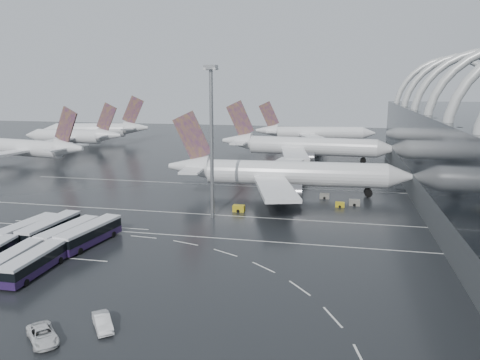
% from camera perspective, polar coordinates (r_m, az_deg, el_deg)
% --- Properties ---
extents(ground, '(420.00, 420.00, 0.00)m').
position_cam_1_polar(ground, '(85.52, -4.86, -6.48)').
color(ground, black).
rests_on(ground, ground).
extents(lane_marking_near, '(120.00, 0.25, 0.01)m').
position_cam_1_polar(lane_marking_near, '(83.70, -5.25, -6.89)').
color(lane_marking_near, silver).
rests_on(lane_marking_near, ground).
extents(lane_marking_mid, '(120.00, 0.25, 0.01)m').
position_cam_1_polar(lane_marking_mid, '(96.54, -2.82, -4.28)').
color(lane_marking_mid, silver).
rests_on(lane_marking_mid, ground).
extents(lane_marking_far, '(120.00, 0.25, 0.01)m').
position_cam_1_polar(lane_marking_far, '(122.98, 0.47, -0.72)').
color(lane_marking_far, silver).
rests_on(lane_marking_far, ground).
extents(bus_bay_line_south, '(28.00, 0.25, 0.01)m').
position_cam_1_polar(bus_bay_line_south, '(82.43, -24.61, -8.27)').
color(bus_bay_line_south, silver).
rests_on(bus_bay_line_south, ground).
extents(bus_bay_line_north, '(28.00, 0.25, 0.01)m').
position_cam_1_polar(bus_bay_line_north, '(94.99, -18.93, -5.21)').
color(bus_bay_line_north, silver).
rests_on(bus_bay_line_north, ground).
extents(airliner_main, '(59.13, 51.82, 20.03)m').
position_cam_1_polar(airliner_main, '(113.49, 5.27, 0.74)').
color(airliner_main, white).
rests_on(airliner_main, ground).
extents(airliner_gate_b, '(59.26, 53.29, 20.59)m').
position_cam_1_polar(airliner_gate_b, '(161.18, 7.70, 4.06)').
color(airliner_gate_b, white).
rests_on(airliner_gate_b, ground).
extents(airliner_gate_c, '(52.21, 47.64, 18.61)m').
position_cam_1_polar(airliner_gate_c, '(208.31, 8.89, 5.65)').
color(airliner_gate_c, white).
rests_on(airliner_gate_c, ground).
extents(jet_remote_west, '(44.37, 35.87, 19.31)m').
position_cam_1_polar(jet_remote_west, '(171.28, -24.08, 3.53)').
color(jet_remote_west, white).
rests_on(jet_remote_west, ground).
extents(jet_remote_mid, '(42.87, 34.46, 18.78)m').
position_cam_1_polar(jet_remote_mid, '(203.65, -19.54, 5.02)').
color(jet_remote_mid, white).
rests_on(jet_remote_mid, ground).
extents(jet_remote_far, '(47.74, 38.64, 20.82)m').
position_cam_1_polar(jet_remote_far, '(221.88, -16.99, 5.84)').
color(jet_remote_far, white).
rests_on(jet_remote_far, ground).
extents(bus_row_near_a, '(4.49, 13.20, 3.19)m').
position_cam_1_polar(bus_row_near_a, '(89.08, -24.57, -5.61)').
color(bus_row_near_a, '#241239').
rests_on(bus_row_near_a, ground).
extents(bus_row_near_b, '(3.98, 13.89, 3.38)m').
position_cam_1_polar(bus_row_near_b, '(88.00, -22.14, -5.54)').
color(bus_row_near_b, '#241239').
rests_on(bus_row_near_b, ground).
extents(bus_row_near_c, '(4.63, 13.24, 3.19)m').
position_cam_1_polar(bus_row_near_c, '(84.57, -20.20, -6.16)').
color(bus_row_near_c, '#241239').
rests_on(bus_row_near_c, ground).
extents(bus_row_near_d, '(5.14, 14.17, 3.41)m').
position_cam_1_polar(bus_row_near_d, '(82.94, -17.86, -6.26)').
color(bus_row_near_d, '#241239').
rests_on(bus_row_near_d, ground).
extents(bus_row_far_b, '(3.31, 12.17, 2.97)m').
position_cam_1_polar(bus_row_far_b, '(76.10, -25.83, -8.74)').
color(bus_row_far_b, '#241239').
rests_on(bus_row_far_b, ground).
extents(bus_row_far_c, '(3.17, 12.75, 3.13)m').
position_cam_1_polar(bus_row_far_c, '(73.65, -23.73, -9.15)').
color(bus_row_far_c, '#241239').
rests_on(bus_row_far_c, ground).
extents(van_curve_a, '(5.67, 5.61, 1.52)m').
position_cam_1_polar(van_curve_a, '(55.95, -22.92, -16.99)').
color(van_curve_a, silver).
rests_on(van_curve_a, ground).
extents(van_curve_c, '(4.24, 4.83, 1.58)m').
position_cam_1_polar(van_curve_c, '(56.28, -16.41, -16.28)').
color(van_curve_c, silver).
rests_on(van_curve_c, ground).
extents(floodlight_mast, '(2.30, 2.30, 29.99)m').
position_cam_1_polar(floodlight_mast, '(91.62, -3.50, 6.85)').
color(floodlight_mast, gray).
rests_on(floodlight_mast, ground).
extents(gse_cart_belly_a, '(1.97, 1.17, 1.08)m').
position_cam_1_polar(gse_cart_belly_a, '(104.69, 12.08, -2.95)').
color(gse_cart_belly_a, gold).
rests_on(gse_cart_belly_a, ground).
extents(gse_cart_belly_b, '(2.21, 1.30, 1.20)m').
position_cam_1_polar(gse_cart_belly_b, '(111.44, 10.27, -1.93)').
color(gse_cart_belly_b, slate).
rests_on(gse_cart_belly_b, ground).
extents(gse_cart_belly_c, '(2.49, 1.47, 1.36)m').
position_cam_1_polar(gse_cart_belly_c, '(98.83, -0.15, -3.48)').
color(gse_cart_belly_c, gold).
rests_on(gse_cart_belly_c, ground).
extents(gse_cart_belly_d, '(2.40, 1.42, 1.31)m').
position_cam_1_polar(gse_cart_belly_d, '(106.68, 13.77, -2.68)').
color(gse_cart_belly_d, slate).
rests_on(gse_cart_belly_d, ground).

